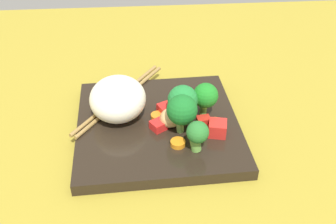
{
  "coord_description": "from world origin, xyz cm",
  "views": [
    {
      "loc": [
        -50.62,
        2.39,
        40.81
      ],
      "look_at": [
        -0.35,
        -1.66,
        3.85
      ],
      "focal_mm": 42.17,
      "sensor_mm": 36.0,
      "label": 1
    }
  ],
  "objects_px": {
    "square_plate": "(158,126)",
    "rice_mound": "(118,99)",
    "chopstick_pair": "(120,98)",
    "carrot_slice_3": "(178,143)",
    "broccoli_floret_0": "(182,99)"
  },
  "relations": [
    {
      "from": "square_plate",
      "to": "rice_mound",
      "type": "height_order",
      "value": "rice_mound"
    },
    {
      "from": "rice_mound",
      "to": "chopstick_pair",
      "type": "height_order",
      "value": "rice_mound"
    },
    {
      "from": "square_plate",
      "to": "carrot_slice_3",
      "type": "xyz_separation_m",
      "value": [
        -0.06,
        -0.03,
        0.01
      ]
    },
    {
      "from": "chopstick_pair",
      "to": "rice_mound",
      "type": "bearing_deg",
      "value": 33.97
    },
    {
      "from": "rice_mound",
      "to": "broccoli_floret_0",
      "type": "relative_size",
      "value": 1.51
    },
    {
      "from": "square_plate",
      "to": "chopstick_pair",
      "type": "distance_m",
      "value": 0.09
    },
    {
      "from": "broccoli_floret_0",
      "to": "carrot_slice_3",
      "type": "distance_m",
      "value": 0.08
    },
    {
      "from": "carrot_slice_3",
      "to": "chopstick_pair",
      "type": "bearing_deg",
      "value": 34.34
    },
    {
      "from": "chopstick_pair",
      "to": "square_plate",
      "type": "bearing_deg",
      "value": 77.31
    },
    {
      "from": "rice_mound",
      "to": "broccoli_floret_0",
      "type": "height_order",
      "value": "rice_mound"
    },
    {
      "from": "square_plate",
      "to": "broccoli_floret_0",
      "type": "height_order",
      "value": "broccoli_floret_0"
    },
    {
      "from": "carrot_slice_3",
      "to": "chopstick_pair",
      "type": "height_order",
      "value": "carrot_slice_3"
    },
    {
      "from": "broccoli_floret_0",
      "to": "square_plate",
      "type": "bearing_deg",
      "value": 96.98
    },
    {
      "from": "square_plate",
      "to": "chopstick_pair",
      "type": "xyz_separation_m",
      "value": [
        0.07,
        0.06,
        0.01
      ]
    },
    {
      "from": "rice_mound",
      "to": "broccoli_floret_0",
      "type": "bearing_deg",
      "value": -97.66
    }
  ]
}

